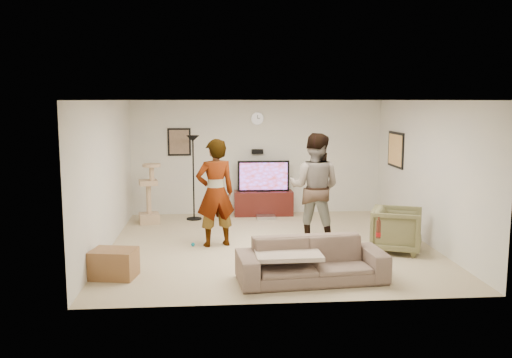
{
  "coord_description": "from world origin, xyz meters",
  "views": [
    {
      "loc": [
        -0.99,
        -9.2,
        2.51
      ],
      "look_at": [
        -0.23,
        0.2,
        1.14
      ],
      "focal_mm": 38.35,
      "sensor_mm": 36.0,
      "label": 1
    }
  ],
  "objects": [
    {
      "name": "toy_ball",
      "position": [
        -1.34,
        0.02,
        0.03
      ],
      "size": [
        0.07,
        0.07,
        0.07
      ],
      "primitive_type": "sphere",
      "color": "#0C819A",
      "rests_on": "floor"
    },
    {
      "name": "side_table",
      "position": [
        -2.4,
        -1.57,
        0.2
      ],
      "size": [
        0.69,
        0.57,
        0.41
      ],
      "primitive_type": "cube",
      "rotation": [
        0.0,
        0.0,
        -0.19
      ],
      "color": "brown",
      "rests_on": "floor"
    },
    {
      "name": "wall_speaker",
      "position": [
        0.0,
        2.69,
        1.38
      ],
      "size": [
        0.25,
        0.1,
        0.1
      ],
      "primitive_type": "cube",
      "color": "black",
      "rests_on": "wall_back"
    },
    {
      "name": "floor_lamp",
      "position": [
        -1.39,
        2.19,
        0.88
      ],
      "size": [
        0.32,
        0.32,
        1.77
      ],
      "primitive_type": "cylinder",
      "color": "black",
      "rests_on": "floor"
    },
    {
      "name": "tv_screen",
      "position": [
        0.12,
        2.46,
        0.86
      ],
      "size": [
        1.03,
        0.01,
        0.59
      ],
      "primitive_type": "cube",
      "color": "#8756EE",
      "rests_on": "tv"
    },
    {
      "name": "beer_bottle",
      "position": [
        1.3,
        -1.95,
        0.72
      ],
      "size": [
        0.06,
        0.06,
        0.25
      ],
      "primitive_type": "cylinder",
      "color": "#582516",
      "rests_on": "sofa"
    },
    {
      "name": "console_box",
      "position": [
        0.13,
        2.11,
        0.04
      ],
      "size": [
        0.4,
        0.3,
        0.07
      ],
      "primitive_type": "cube",
      "color": "#B0B0B7",
      "rests_on": "floor"
    },
    {
      "name": "throw_blanket",
      "position": [
        0.03,
        -1.95,
        0.4
      ],
      "size": [
        0.92,
        0.72,
        0.06
      ],
      "primitive_type": "cube",
      "rotation": [
        0.0,
        0.0,
        0.02
      ],
      "color": "beige",
      "rests_on": "sofa"
    },
    {
      "name": "wall_clock",
      "position": [
        0.0,
        2.72,
        2.1
      ],
      "size": [
        0.26,
        0.04,
        0.26
      ],
      "primitive_type": "cylinder",
      "rotation": [
        1.57,
        0.0,
        0.0
      ],
      "color": "white",
      "rests_on": "wall_back"
    },
    {
      "name": "picture_right",
      "position": [
        2.73,
        1.6,
        1.5
      ],
      "size": [
        0.03,
        0.78,
        0.62
      ],
      "primitive_type": "cube",
      "color": "#E9A963",
      "rests_on": "wall_right"
    },
    {
      "name": "tv",
      "position": [
        0.12,
        2.5,
        0.86
      ],
      "size": [
        1.12,
        0.08,
        0.67
      ],
      "primitive_type": "cube",
      "color": "black",
      "rests_on": "tv_stand"
    },
    {
      "name": "wall_right",
      "position": [
        2.75,
        0.0,
        1.25
      ],
      "size": [
        0.04,
        5.5,
        2.5
      ],
      "primitive_type": "cube",
      "color": "silver",
      "rests_on": "floor"
    },
    {
      "name": "cat_tree",
      "position": [
        -2.29,
        1.91,
        0.62
      ],
      "size": [
        0.47,
        0.47,
        1.24
      ],
      "primitive_type": "cube",
      "rotation": [
        0.0,
        0.0,
        0.21
      ],
      "color": "tan",
      "rests_on": "floor"
    },
    {
      "name": "wall_left",
      "position": [
        -2.75,
        0.0,
        1.25
      ],
      "size": [
        0.04,
        5.5,
        2.5
      ],
      "primitive_type": "cube",
      "color": "silver",
      "rests_on": "floor"
    },
    {
      "name": "person_left",
      "position": [
        -0.94,
        0.04,
        0.93
      ],
      "size": [
        0.77,
        0.61,
        1.86
      ],
      "primitive_type": "imported",
      "rotation": [
        0.0,
        0.0,
        3.42
      ],
      "color": "#A4A4A4",
      "rests_on": "floor"
    },
    {
      "name": "ceiling",
      "position": [
        0.0,
        0.0,
        2.51
      ],
      "size": [
        5.5,
        5.5,
        0.02
      ],
      "primitive_type": "cube",
      "color": "white",
      "rests_on": "wall_back"
    },
    {
      "name": "tv_stand",
      "position": [
        0.12,
        2.5,
        0.27
      ],
      "size": [
        1.27,
        0.45,
        0.53
      ],
      "primitive_type": "cube",
      "color": "#3A110E",
      "rests_on": "floor"
    },
    {
      "name": "floor",
      "position": [
        0.0,
        0.0,
        -0.01
      ],
      "size": [
        5.5,
        5.5,
        0.02
      ],
      "primitive_type": "cube",
      "color": "#C4AF92",
      "rests_on": "ground"
    },
    {
      "name": "person_right",
      "position": [
        0.81,
        0.22,
        0.97
      ],
      "size": [
        1.15,
        1.04,
        1.93
      ],
      "primitive_type": "imported",
      "rotation": [
        0.0,
        0.0,
        2.74
      ],
      "color": "#304781",
      "rests_on": "floor"
    },
    {
      "name": "sofa",
      "position": [
        0.36,
        -1.95,
        0.3
      ],
      "size": [
        2.11,
        0.97,
        0.6
      ],
      "primitive_type": "imported",
      "rotation": [
        0.0,
        0.0,
        0.09
      ],
      "color": "brown",
      "rests_on": "floor"
    },
    {
      "name": "wall_back",
      "position": [
        0.0,
        2.75,
        1.25
      ],
      "size": [
        5.5,
        0.04,
        2.5
      ],
      "primitive_type": "cube",
      "color": "silver",
      "rests_on": "floor"
    },
    {
      "name": "wall_front",
      "position": [
        0.0,
        -2.75,
        1.25
      ],
      "size": [
        5.5,
        0.04,
        2.5
      ],
      "primitive_type": "cube",
      "color": "silver",
      "rests_on": "floor"
    },
    {
      "name": "picture_back",
      "position": [
        -1.7,
        2.73,
        1.6
      ],
      "size": [
        0.42,
        0.03,
        0.52
      ],
      "primitive_type": "cube",
      "color": "brown",
      "rests_on": "wall_back"
    },
    {
      "name": "armchair",
      "position": [
        2.06,
        -0.56,
        0.37
      ],
      "size": [
        1.04,
        1.03,
        0.73
      ],
      "primitive_type": "imported",
      "rotation": [
        0.0,
        0.0,
        1.18
      ],
      "color": "brown",
      "rests_on": "floor"
    }
  ]
}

